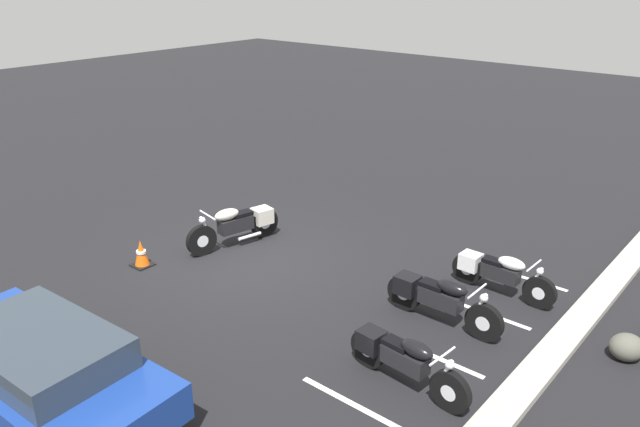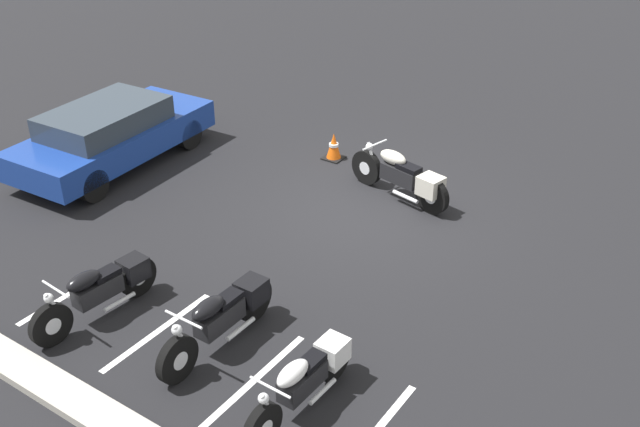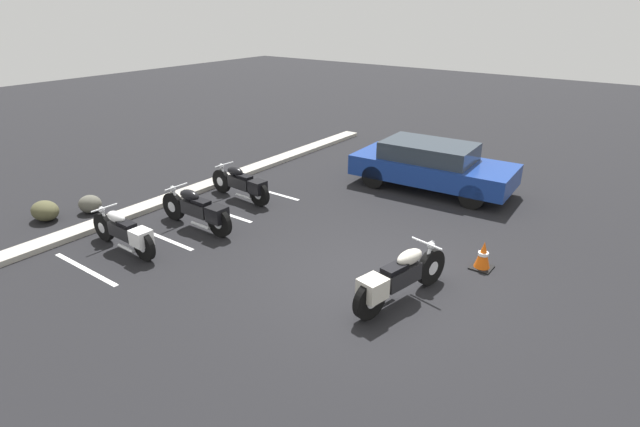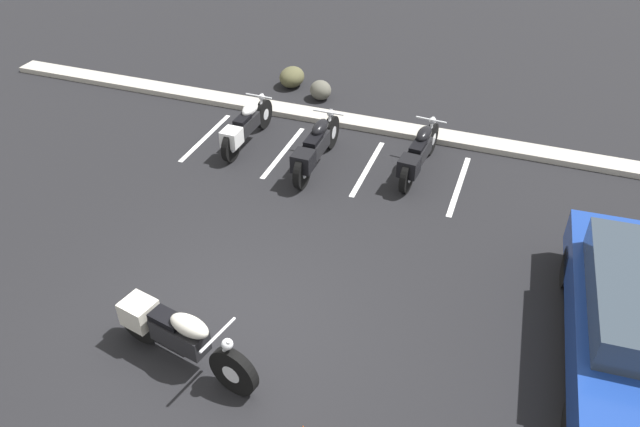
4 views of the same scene
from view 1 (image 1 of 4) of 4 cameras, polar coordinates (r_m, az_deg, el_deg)
The scene contains 13 objects.
ground at distance 13.46m, azimuth -6.49°, elevation -4.14°, with size 60.00×60.00×0.00m, color black.
motorcycle_cream_featured at distance 13.99m, azimuth -7.49°, elevation -0.98°, with size 2.28×0.83×0.91m.
parked_bike_0 at distance 12.33m, azimuth 15.93°, elevation -5.19°, with size 0.59×2.09×0.82m.
parked_bike_1 at distance 11.13m, azimuth 10.68°, elevation -7.58°, with size 0.63×2.24×0.88m.
parked_bike_2 at distance 9.54m, azimuth 7.49°, elevation -13.00°, with size 0.60×2.14×0.84m.
car_blue at distance 9.69m, azimuth -24.32°, elevation -12.74°, with size 2.04×4.39×1.29m.
concrete_curb at distance 10.40m, azimuth 19.17°, elevation -13.51°, with size 18.00×0.50×0.12m, color #A8A399.
landscape_rock_0 at distance 11.22m, azimuth 26.25°, elevation -10.90°, with size 0.49×0.54×0.44m, color #57564B.
traffic_cone at distance 13.50m, azimuth -16.02°, elevation -3.57°, with size 0.40×0.40×0.57m.
stall_line_0 at distance 13.32m, azimuth 17.47°, elevation -5.37°, with size 0.10×2.10×0.00m, color white.
stall_line_1 at distance 11.87m, azimuth 14.02°, elevation -8.49°, with size 0.10×2.10×0.00m, color white.
stall_line_2 at distance 10.51m, azimuth 9.56°, elevation -12.41°, with size 0.10×2.10×0.00m, color white.
stall_line_3 at distance 9.31m, azimuth 3.66°, elevation -17.29°, with size 0.10×2.10×0.00m, color white.
Camera 1 is at (8.23, 8.88, 5.88)m, focal length 35.00 mm.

